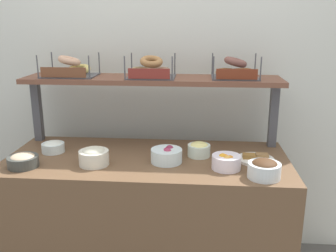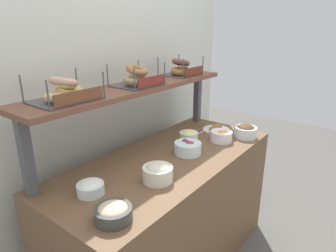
{
  "view_description": "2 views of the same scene",
  "coord_description": "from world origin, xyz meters",
  "px_view_note": "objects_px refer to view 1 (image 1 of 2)",
  "views": [
    {
      "loc": [
        0.29,
        -2.03,
        1.62
      ],
      "look_at": [
        0.12,
        0.01,
        1.04
      ],
      "focal_mm": 39.97,
      "sensor_mm": 36.0,
      "label": 1
    },
    {
      "loc": [
        -1.35,
        -1.04,
        1.64
      ],
      "look_at": [
        0.09,
        0.07,
        1.02
      ],
      "focal_mm": 31.41,
      "sensor_mm": 36.0,
      "label": 2
    }
  ],
  "objects_px": {
    "bowl_egg_salad": "(199,149)",
    "bowl_chocolate_spread": "(264,169)",
    "bowl_cream_cheese": "(53,147)",
    "bagel_basket_everything": "(151,70)",
    "serving_spoon_near_plate": "(236,155)",
    "bagel_basket_cinnamon_raisin": "(235,71)",
    "bowl_tuna_salad": "(23,160)",
    "bowl_fruit_salad": "(226,162)",
    "bowl_beet_salad": "(167,155)",
    "bowl_potato_salad": "(94,156)",
    "bagel_basket_plain": "(69,69)",
    "serving_plate_white": "(255,159)"
  },
  "relations": [
    {
      "from": "bowl_fruit_salad",
      "to": "bagel_basket_everything",
      "type": "bearing_deg",
      "value": 139.64
    },
    {
      "from": "bowl_fruit_salad",
      "to": "serving_spoon_near_plate",
      "type": "distance_m",
      "value": 0.22
    },
    {
      "from": "bowl_tuna_salad",
      "to": "bagel_basket_cinnamon_raisin",
      "type": "bearing_deg",
      "value": 22.11
    },
    {
      "from": "bowl_egg_salad",
      "to": "serving_plate_white",
      "type": "height_order",
      "value": "bowl_egg_salad"
    },
    {
      "from": "bowl_cream_cheese",
      "to": "bagel_basket_plain",
      "type": "relative_size",
      "value": 0.41
    },
    {
      "from": "bowl_tuna_salad",
      "to": "bowl_potato_salad",
      "type": "bearing_deg",
      "value": 9.45
    },
    {
      "from": "bowl_potato_salad",
      "to": "bagel_basket_plain",
      "type": "distance_m",
      "value": 0.63
    },
    {
      "from": "bowl_tuna_salad",
      "to": "bagel_basket_cinnamon_raisin",
      "type": "xyz_separation_m",
      "value": [
        1.16,
        0.47,
        0.44
      ]
    },
    {
      "from": "bowl_chocolate_spread",
      "to": "bowl_tuna_salad",
      "type": "bearing_deg",
      "value": 178.24
    },
    {
      "from": "bowl_fruit_salad",
      "to": "bowl_potato_salad",
      "type": "relative_size",
      "value": 0.95
    },
    {
      "from": "bowl_fruit_salad",
      "to": "serving_plate_white",
      "type": "bearing_deg",
      "value": 37.87
    },
    {
      "from": "bowl_egg_salad",
      "to": "bowl_potato_salad",
      "type": "relative_size",
      "value": 0.81
    },
    {
      "from": "bowl_egg_salad",
      "to": "bowl_fruit_salad",
      "type": "relative_size",
      "value": 0.85
    },
    {
      "from": "bowl_cream_cheese",
      "to": "bagel_basket_everything",
      "type": "xyz_separation_m",
      "value": [
        0.57,
        0.2,
        0.44
      ]
    },
    {
      "from": "bagel_basket_cinnamon_raisin",
      "to": "bowl_potato_salad",
      "type": "bearing_deg",
      "value": -152.46
    },
    {
      "from": "bowl_potato_salad",
      "to": "bowl_chocolate_spread",
      "type": "height_order",
      "value": "bowl_potato_salad"
    },
    {
      "from": "bowl_fruit_salad",
      "to": "bowl_beet_salad",
      "type": "height_order",
      "value": "bowl_beet_salad"
    },
    {
      "from": "bowl_beet_salad",
      "to": "bagel_basket_cinnamon_raisin",
      "type": "xyz_separation_m",
      "value": [
        0.39,
        0.34,
        0.43
      ]
    },
    {
      "from": "bowl_cream_cheese",
      "to": "bagel_basket_everything",
      "type": "bearing_deg",
      "value": 19.69
    },
    {
      "from": "bowl_egg_salad",
      "to": "serving_spoon_near_plate",
      "type": "height_order",
      "value": "bowl_egg_salad"
    },
    {
      "from": "bowl_tuna_salad",
      "to": "serving_spoon_near_plate",
      "type": "bearing_deg",
      "value": 12.77
    },
    {
      "from": "bowl_potato_salad",
      "to": "bowl_beet_salad",
      "type": "relative_size",
      "value": 0.94
    },
    {
      "from": "bowl_tuna_salad",
      "to": "bowl_potato_salad",
      "type": "distance_m",
      "value": 0.38
    },
    {
      "from": "bowl_potato_salad",
      "to": "bowl_beet_salad",
      "type": "xyz_separation_m",
      "value": [
        0.4,
        0.07,
        -0.01
      ]
    },
    {
      "from": "bowl_egg_salad",
      "to": "bagel_basket_everything",
      "type": "xyz_separation_m",
      "value": [
        -0.31,
        0.2,
        0.43
      ]
    },
    {
      "from": "bowl_egg_salad",
      "to": "bowl_chocolate_spread",
      "type": "distance_m",
      "value": 0.44
    },
    {
      "from": "bowl_fruit_salad",
      "to": "bagel_basket_everything",
      "type": "relative_size",
      "value": 0.53
    },
    {
      "from": "serving_spoon_near_plate",
      "to": "bowl_chocolate_spread",
      "type": "bearing_deg",
      "value": -69.57
    },
    {
      "from": "bowl_potato_salad",
      "to": "bowl_beet_salad",
      "type": "bearing_deg",
      "value": 10.44
    },
    {
      "from": "bowl_egg_salad",
      "to": "bowl_cream_cheese",
      "type": "relative_size",
      "value": 0.99
    },
    {
      "from": "bowl_fruit_salad",
      "to": "bowl_cream_cheese",
      "type": "height_order",
      "value": "bowl_fruit_salad"
    },
    {
      "from": "bowl_potato_salad",
      "to": "bowl_egg_salad",
      "type": "bearing_deg",
      "value": 17.88
    },
    {
      "from": "serving_plate_white",
      "to": "bowl_fruit_salad",
      "type": "bearing_deg",
      "value": -142.13
    },
    {
      "from": "bowl_egg_salad",
      "to": "bowl_potato_salad",
      "type": "distance_m",
      "value": 0.61
    },
    {
      "from": "bowl_egg_salad",
      "to": "bagel_basket_plain",
      "type": "xyz_separation_m",
      "value": [
        -0.82,
        0.21,
        0.43
      ]
    },
    {
      "from": "bagel_basket_plain",
      "to": "bagel_basket_cinnamon_raisin",
      "type": "bearing_deg",
      "value": 0.53
    },
    {
      "from": "serving_spoon_near_plate",
      "to": "bagel_basket_everything",
      "type": "bearing_deg",
      "value": 160.62
    },
    {
      "from": "serving_plate_white",
      "to": "bowl_tuna_salad",
      "type": "bearing_deg",
      "value": -171.09
    },
    {
      "from": "bowl_fruit_salad",
      "to": "bowl_chocolate_spread",
      "type": "xyz_separation_m",
      "value": [
        0.18,
        -0.1,
        0.01
      ]
    },
    {
      "from": "bagel_basket_everything",
      "to": "bagel_basket_cinnamon_raisin",
      "type": "distance_m",
      "value": 0.51
    },
    {
      "from": "serving_spoon_near_plate",
      "to": "bagel_basket_cinnamon_raisin",
      "type": "distance_m",
      "value": 0.51
    },
    {
      "from": "serving_plate_white",
      "to": "bagel_basket_plain",
      "type": "xyz_separation_m",
      "value": [
        -1.14,
        0.26,
        0.46
      ]
    },
    {
      "from": "bowl_tuna_salad",
      "to": "bowl_chocolate_spread",
      "type": "distance_m",
      "value": 1.28
    },
    {
      "from": "bowl_fruit_salad",
      "to": "serving_plate_white",
      "type": "xyz_separation_m",
      "value": [
        0.18,
        0.14,
        -0.03
      ]
    },
    {
      "from": "bowl_potato_salad",
      "to": "bagel_basket_plain",
      "type": "xyz_separation_m",
      "value": [
        -0.24,
        0.4,
        0.43
      ]
    },
    {
      "from": "serving_plate_white",
      "to": "serving_spoon_near_plate",
      "type": "distance_m",
      "value": 0.12
    },
    {
      "from": "bowl_potato_salad",
      "to": "bowl_cream_cheese",
      "type": "bearing_deg",
      "value": 149.13
    },
    {
      "from": "bowl_chocolate_spread",
      "to": "bagel_basket_plain",
      "type": "xyz_separation_m",
      "value": [
        -1.15,
        0.5,
        0.43
      ]
    },
    {
      "from": "bowl_fruit_salad",
      "to": "bowl_beet_salad",
      "type": "bearing_deg",
      "value": 167.59
    },
    {
      "from": "serving_spoon_near_plate",
      "to": "bagel_basket_everything",
      "type": "distance_m",
      "value": 0.73
    }
  ]
}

